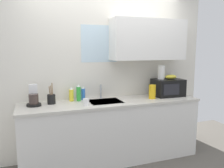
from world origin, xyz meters
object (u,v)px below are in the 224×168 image
(coffee_maker, at_px, (34,98))
(utensil_crock, at_px, (51,99))
(microwave, at_px, (168,88))
(dish_soap_bottle_blue, at_px, (83,94))
(paper_towel_roll, at_px, (161,72))
(mug_white, at_px, (86,102))
(dish_soap_bottle_yellow, at_px, (71,94))
(banana_bunch, at_px, (171,77))
(cereal_canister, at_px, (152,92))
(dish_soap_bottle_green, at_px, (79,93))

(coffee_maker, distance_m, utensil_crock, 0.23)
(microwave, bearing_deg, coffee_maker, 178.32)
(dish_soap_bottle_blue, distance_m, utensil_crock, 0.48)
(paper_towel_roll, bearing_deg, coffee_maker, 179.75)
(dish_soap_bottle_blue, height_order, mug_white, dish_soap_bottle_blue)
(dish_soap_bottle_blue, xyz_separation_m, dish_soap_bottle_yellow, (-0.18, -0.02, 0.00))
(dish_soap_bottle_blue, distance_m, mug_white, 0.36)
(banana_bunch, xyz_separation_m, cereal_canister, (-0.39, -0.10, -0.20))
(cereal_canister, height_order, mug_white, cereal_canister)
(microwave, bearing_deg, banana_bunch, 1.77)
(dish_soap_bottle_yellow, relative_size, utensil_crock, 0.71)
(dish_soap_bottle_green, relative_size, dish_soap_bottle_yellow, 1.19)
(dish_soap_bottle_green, height_order, dish_soap_bottle_yellow, dish_soap_bottle_green)
(dish_soap_bottle_yellow, bearing_deg, paper_towel_roll, -4.10)
(paper_towel_roll, distance_m, mug_white, 1.35)
(microwave, relative_size, mug_white, 4.84)
(microwave, xyz_separation_m, dish_soap_bottle_green, (-1.42, 0.12, -0.02))
(utensil_crock, bearing_deg, dish_soap_bottle_blue, 11.91)
(dish_soap_bottle_blue, relative_size, dish_soap_bottle_green, 0.84)
(banana_bunch, height_order, cereal_canister, banana_bunch)
(paper_towel_roll, relative_size, utensil_crock, 0.76)
(banana_bunch, distance_m, paper_towel_roll, 0.18)
(mug_white, bearing_deg, dish_soap_bottle_blue, 83.63)
(dish_soap_bottle_yellow, bearing_deg, cereal_canister, -12.02)
(coffee_maker, relative_size, dish_soap_bottle_blue, 1.37)
(dish_soap_bottle_green, bearing_deg, microwave, -4.84)
(dish_soap_bottle_green, xyz_separation_m, cereal_canister, (1.08, -0.22, -0.01))
(dish_soap_bottle_blue, xyz_separation_m, cereal_canister, (1.01, -0.27, 0.01))
(microwave, xyz_separation_m, dish_soap_bottle_yellow, (-1.52, 0.15, -0.04))
(coffee_maker, xyz_separation_m, cereal_canister, (1.70, -0.16, 0.00))
(utensil_crock, bearing_deg, dish_soap_bottle_green, 7.22)
(microwave, distance_m, mug_white, 1.40)
(microwave, bearing_deg, dish_soap_bottle_yellow, 174.24)
(microwave, height_order, cereal_canister, microwave)
(banana_bunch, relative_size, utensil_crock, 0.69)
(coffee_maker, height_order, dish_soap_bottle_blue, coffee_maker)
(banana_bunch, height_order, coffee_maker, banana_bunch)
(utensil_crock, bearing_deg, banana_bunch, -2.15)
(cereal_canister, bearing_deg, dish_soap_bottle_yellow, 167.98)
(paper_towel_roll, relative_size, dish_soap_bottle_yellow, 1.07)
(coffee_maker, relative_size, dish_soap_bottle_yellow, 1.36)
(coffee_maker, distance_m, dish_soap_bottle_yellow, 0.53)
(mug_white, distance_m, utensil_crock, 0.50)
(mug_white, bearing_deg, dish_soap_bottle_green, 96.88)
(banana_bunch, xyz_separation_m, coffee_maker, (-2.09, 0.06, -0.20))
(dish_soap_bottle_yellow, bearing_deg, dish_soap_bottle_blue, 5.12)
(banana_bunch, relative_size, dish_soap_bottle_blue, 0.98)
(dish_soap_bottle_green, relative_size, cereal_canister, 1.16)
(banana_bunch, xyz_separation_m, mug_white, (-1.44, -0.19, -0.26))
(microwave, distance_m, utensil_crock, 1.82)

